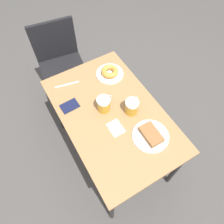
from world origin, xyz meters
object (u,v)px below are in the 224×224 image
Objects in this scene: beer_mug_left at (132,106)px; passport_near_edge at (70,106)px; fork at (67,84)px; plate_with_donut at (110,72)px; beer_mug_center at (104,104)px; plate_with_cake at (151,135)px; chair at (60,58)px; napkin_folded at (116,128)px.

beer_mug_left is 0.96× the size of passport_near_edge.
beer_mug_left is at bearing -56.86° from fork.
plate_with_donut is 0.38m from beer_mug_left.
beer_mug_center is 0.36m from fork.
plate_with_cake is 1.88× the size of beer_mug_center.
beer_mug_center is (0.04, -0.80, 0.23)m from chair.
beer_mug_center is 0.70× the size of fork.
passport_near_edge reaches higher than fork.
fork is at bearing 123.14° from beer_mug_left.
plate_with_donut is 1.66× the size of beer_mug_center.
beer_mug_center is at bearing -34.79° from passport_near_edge.
chair is at bearing 113.19° from plate_with_donut.
beer_mug_center is at bearing -127.34° from plate_with_donut.
passport_near_edge is (-0.07, -0.19, 0.00)m from fork.
beer_mug_left is at bearing 90.01° from plate_with_cake.
beer_mug_left is 0.44m from passport_near_edge.
plate_with_cake is 1.86× the size of passport_near_edge.
beer_mug_center reaches higher than plate_with_cake.
napkin_folded is at bearing -58.79° from passport_near_edge.
plate_with_cake is 1.13× the size of plate_with_donut.
beer_mug_center reaches higher than passport_near_edge.
passport_near_edge is (-0.36, 0.26, -0.05)m from beer_mug_left.
napkin_folded is 0.62× the size of fork.
beer_mug_center reaches higher than fork.
chair is 6.63× the size of passport_near_edge.
fork is 0.20m from passport_near_edge.
plate_with_cake is at bearing -53.61° from passport_near_edge.
chair is 1.17m from plate_with_cake.
plate_with_donut is at bearing 86.02° from plate_with_cake.
plate_with_cake reaches higher than fork.
plate_with_cake is at bearing -93.98° from plate_with_donut.
chair is 6.91× the size of beer_mug_left.
fork is (-0.10, -0.47, 0.17)m from chair.
chair reaches higher than beer_mug_center.
passport_near_edge is at bearing -163.71° from plate_with_donut.
fork is (-0.29, 0.67, -0.01)m from plate_with_cake.
beer_mug_left reaches higher than napkin_folded.
beer_mug_left is 0.68× the size of fork.
plate_with_donut is 0.42m from passport_near_edge.
plate_with_donut is (0.04, 0.60, 0.01)m from plate_with_cake.
beer_mug_left and beer_mug_center have the same top height.
napkin_folded is (-0.21, -0.43, -0.02)m from plate_with_donut.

